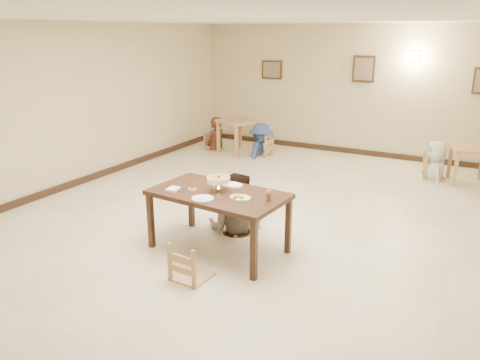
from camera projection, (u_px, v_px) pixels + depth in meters
The scene contains 28 objects.
floor at pixel (263, 224), 7.14m from camera, with size 10.00×10.00×0.00m, color beige.
ceiling at pixel (266, 17), 6.23m from camera, with size 10.00×10.00×0.00m, color white.
wall_back at pixel (358, 91), 10.87m from camera, with size 10.00×10.00×0.00m, color beige.
wall_left at pixel (67, 107), 8.51m from camera, with size 10.00×10.00×0.00m, color beige.
baseboard_back at pixel (353, 151), 11.28m from camera, with size 8.00×0.06×0.12m, color #301E14.
baseboard_left at pixel (76, 182), 8.94m from camera, with size 0.06×10.00×0.12m, color #301E14.
picture_a at pixel (272, 70), 11.71m from camera, with size 0.55×0.04×0.45m.
picture_b at pixel (364, 69), 10.63m from camera, with size 0.50×0.04×0.60m.
wall_sconce at pixel (416, 57), 10.04m from camera, with size 0.16×0.05×0.22m, color #FFD88C.
main_table at pixel (218, 198), 6.10m from camera, with size 1.82×1.12×0.82m.
chair_far at pixel (237, 194), 6.85m from camera, with size 0.50×0.50×1.07m.
chair_near at pixel (191, 243), 5.47m from camera, with size 0.42×0.42×0.89m.
main_diner at pixel (235, 172), 6.70m from camera, with size 0.86×0.67×1.77m, color gray.
curry_warmer at pixel (218, 180), 6.07m from camera, with size 0.34×0.30×0.27m.
rice_plate_far at pixel (232, 185), 6.32m from camera, with size 0.30×0.30×0.07m.
rice_plate_near at pixel (203, 198), 5.81m from camera, with size 0.28×0.28×0.06m.
fried_plate at pixel (240, 197), 5.83m from camera, with size 0.28×0.28×0.06m.
chili_dish at pixel (192, 189), 6.16m from camera, with size 0.11×0.11×0.02m.
napkin_cutlery at pixel (173, 189), 6.14m from camera, with size 0.18×0.28×0.03m.
drink_glass at pixel (268, 196), 5.76m from camera, with size 0.07×0.07×0.14m.
bg_table_left at pixel (238, 126), 11.20m from camera, with size 1.03×1.03×0.80m.
bg_table_right at pixel (471, 154), 8.95m from camera, with size 0.87×0.87×0.70m.
bg_chair_ll at pixel (215, 132), 11.50m from camera, with size 0.42×0.42×0.89m.
bg_chair_lr at pixel (261, 135), 10.95m from camera, with size 0.48×0.48×1.01m.
bg_chair_rl at pixel (436, 156), 9.28m from camera, with size 0.44×0.44×0.93m.
bg_diner_a at pixel (215, 117), 11.38m from camera, with size 0.61×0.40×1.67m, color #52261B.
bg_diner_b at pixel (261, 123), 10.87m from camera, with size 1.00×0.58×1.55m, color #415991.
bg_diner_c at pixel (438, 141), 9.19m from camera, with size 0.74×0.48×1.52m, color silver.
Camera 1 is at (2.86, -5.96, 2.81)m, focal length 35.00 mm.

